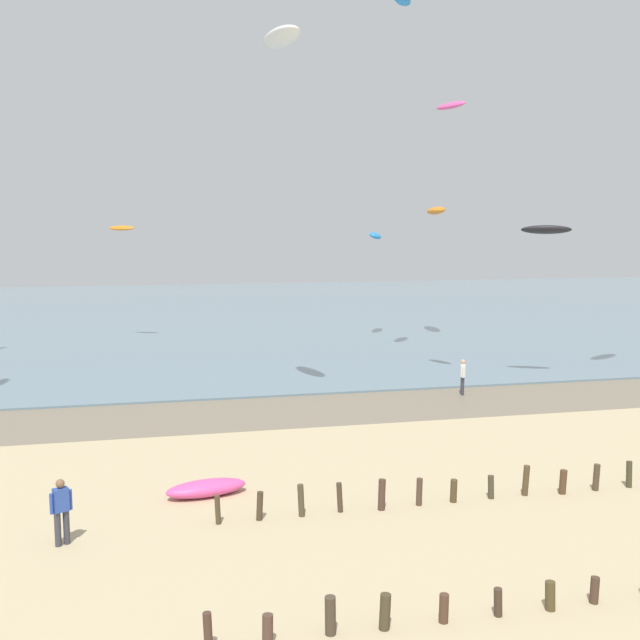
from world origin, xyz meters
The scene contains 13 objects.
wet_sand_strip centered at (0.00, 25.38, 0.00)m, with size 120.00×5.59×0.01m, color #7A6D59.
sea centered at (0.00, 63.18, 0.05)m, with size 160.00×70.00×0.10m, color slate.
groyne_mid centered at (3.27, 7.64, 0.33)m, with size 13.15×0.36×0.80m.
groyne_far centered at (7.31, 13.75, 0.41)m, with size 18.47×0.36×0.93m.
person_nearest_camera centered at (-6.02, 13.21, 0.92)m, with size 0.52×0.36×1.71m.
person_by_waterline centered at (10.64, 26.75, 0.92)m, with size 0.33×0.54×1.71m.
grounded_kite centered at (-2.25, 15.87, 0.24)m, with size 2.41×0.87×0.48m, color #E54C99.
kite_aloft_0 centered at (11.72, 44.69, 7.36)m, with size 2.47×0.79×0.39m, color #2384D1.
kite_aloft_1 centered at (-5.60, 47.13, 7.89)m, with size 1.85×0.59×0.30m, color orange.
kite_aloft_3 centered at (10.23, 27.94, 13.61)m, with size 1.83×0.59×0.29m, color #E54C99.
kite_aloft_4 centered at (15.78, 43.61, 9.09)m, with size 3.31×1.06×0.53m, color orange.
kite_aloft_5 centered at (15.50, 28.11, 7.82)m, with size 2.45×0.78×0.39m, color black.
kite_aloft_7 centered at (1.79, 25.65, 15.69)m, with size 3.26×1.04×0.52m, color white.
Camera 1 is at (-3.62, -5.58, 7.93)m, focal length 41.65 mm.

